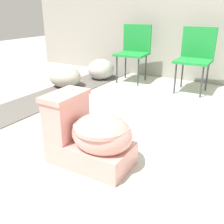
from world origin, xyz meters
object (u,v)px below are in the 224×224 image
Objects in this scene: folding_chair_left at (135,47)px; boulder_near at (101,69)px; toilet at (91,136)px; folding_chair_middle at (196,53)px; boulder_far at (65,76)px.

folding_chair_left is 1.87× the size of boulder_near.
boulder_near is (-1.27, 2.07, -0.06)m from toilet.
toilet is 0.77× the size of folding_chair_middle.
folding_chair_left is at bearing 51.39° from boulder_far.
toilet is 2.24m from folding_chair_middle.
folding_chair_middle is at bearing 80.09° from folding_chair_left.
folding_chair_middle reaches higher than boulder_far.
folding_chair_left reaches higher than boulder_near.
boulder_far is (-1.61, -0.78, -0.36)m from folding_chair_middle.
folding_chair_middle is (0.94, -0.07, 0.00)m from folding_chair_left.
folding_chair_left is 1.14m from boulder_far.
boulder_near is at bearing 120.28° from toilet.
folding_chair_middle is at bearing 5.91° from boulder_near.
boulder_far is at bearing -66.13° from folding_chair_middle.
toilet reaches higher than boulder_near.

